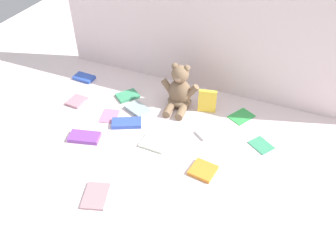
{
  "coord_description": "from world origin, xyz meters",
  "views": [
    {
      "loc": [
        0.42,
        -1.15,
        1.08
      ],
      "look_at": [
        -0.02,
        -0.1,
        0.1
      ],
      "focal_mm": 37.64,
      "sensor_mm": 36.0,
      "label": 1
    }
  ],
  "objects_px": {
    "book_case_9": "(96,196)",
    "book_case_3": "(203,170)",
    "book_case_13": "(261,145)",
    "book_case_0": "(210,131)",
    "book_case_6": "(77,101)",
    "book_case_11": "(137,109)",
    "book_case_2": "(241,116)",
    "book_case_12": "(84,78)",
    "book_case_7": "(155,143)",
    "teddy_bear": "(179,92)",
    "book_case_1": "(110,116)",
    "book_case_10": "(207,101)",
    "book_case_8": "(127,123)",
    "book_case_5": "(128,96)",
    "book_case_4": "(84,137)"
  },
  "relations": [
    {
      "from": "book_case_8",
      "to": "book_case_3",
      "type": "bearing_deg",
      "value": 45.8
    },
    {
      "from": "book_case_3",
      "to": "book_case_6",
      "type": "bearing_deg",
      "value": 82.74
    },
    {
      "from": "book_case_7",
      "to": "book_case_9",
      "type": "xyz_separation_m",
      "value": [
        -0.09,
        -0.35,
        -0.0
      ]
    },
    {
      "from": "book_case_8",
      "to": "book_case_0",
      "type": "bearing_deg",
      "value": 78.85
    },
    {
      "from": "book_case_0",
      "to": "book_case_8",
      "type": "distance_m",
      "value": 0.39
    },
    {
      "from": "book_case_4",
      "to": "book_case_2",
      "type": "bearing_deg",
      "value": -69.84
    },
    {
      "from": "book_case_9",
      "to": "book_case_11",
      "type": "xyz_separation_m",
      "value": [
        -0.09,
        0.54,
        0.0
      ]
    },
    {
      "from": "book_case_7",
      "to": "book_case_4",
      "type": "bearing_deg",
      "value": -70.93
    },
    {
      "from": "book_case_1",
      "to": "book_case_5",
      "type": "bearing_deg",
      "value": 73.81
    },
    {
      "from": "book_case_0",
      "to": "book_case_1",
      "type": "distance_m",
      "value": 0.49
    },
    {
      "from": "book_case_7",
      "to": "book_case_5",
      "type": "bearing_deg",
      "value": -131.75
    },
    {
      "from": "book_case_1",
      "to": "book_case_8",
      "type": "distance_m",
      "value": 0.11
    },
    {
      "from": "book_case_9",
      "to": "book_case_7",
      "type": "bearing_deg",
      "value": -121.43
    },
    {
      "from": "book_case_3",
      "to": "book_case_13",
      "type": "distance_m",
      "value": 0.31
    },
    {
      "from": "book_case_8",
      "to": "book_case_1",
      "type": "bearing_deg",
      "value": -127.32
    },
    {
      "from": "book_case_11",
      "to": "book_case_9",
      "type": "bearing_deg",
      "value": 33.5
    },
    {
      "from": "book_case_2",
      "to": "book_case_10",
      "type": "height_order",
      "value": "book_case_10"
    },
    {
      "from": "book_case_9",
      "to": "book_case_3",
      "type": "bearing_deg",
      "value": -157.85
    },
    {
      "from": "teddy_bear",
      "to": "book_case_6",
      "type": "relative_size",
      "value": 2.47
    },
    {
      "from": "book_case_5",
      "to": "book_case_10",
      "type": "bearing_deg",
      "value": -135.81
    },
    {
      "from": "book_case_2",
      "to": "book_case_10",
      "type": "relative_size",
      "value": 0.96
    },
    {
      "from": "book_case_6",
      "to": "book_case_3",
      "type": "bearing_deg",
      "value": 167.9
    },
    {
      "from": "book_case_13",
      "to": "book_case_0",
      "type": "bearing_deg",
      "value": 125.81
    },
    {
      "from": "teddy_bear",
      "to": "book_case_1",
      "type": "height_order",
      "value": "teddy_bear"
    },
    {
      "from": "book_case_2",
      "to": "book_case_3",
      "type": "xyz_separation_m",
      "value": [
        -0.06,
        -0.41,
        0.0
      ]
    },
    {
      "from": "book_case_3",
      "to": "book_case_9",
      "type": "distance_m",
      "value": 0.44
    },
    {
      "from": "book_case_10",
      "to": "book_case_13",
      "type": "relative_size",
      "value": 1.25
    },
    {
      "from": "book_case_1",
      "to": "book_case_4",
      "type": "relative_size",
      "value": 0.76
    },
    {
      "from": "book_case_1",
      "to": "book_case_9",
      "type": "distance_m",
      "value": 0.48
    },
    {
      "from": "book_case_11",
      "to": "book_case_13",
      "type": "relative_size",
      "value": 1.14
    },
    {
      "from": "teddy_bear",
      "to": "book_case_7",
      "type": "distance_m",
      "value": 0.31
    },
    {
      "from": "book_case_6",
      "to": "book_case_11",
      "type": "xyz_separation_m",
      "value": [
        0.31,
        0.06,
        0.0
      ]
    },
    {
      "from": "book_case_2",
      "to": "book_case_3",
      "type": "relative_size",
      "value": 1.17
    },
    {
      "from": "book_case_0",
      "to": "book_case_6",
      "type": "xyz_separation_m",
      "value": [
        -0.7,
        -0.05,
        0.0
      ]
    },
    {
      "from": "book_case_2",
      "to": "book_case_3",
      "type": "bearing_deg",
      "value": 110.9
    },
    {
      "from": "book_case_2",
      "to": "book_case_9",
      "type": "bearing_deg",
      "value": 89.22
    },
    {
      "from": "book_case_3",
      "to": "book_case_7",
      "type": "distance_m",
      "value": 0.26
    },
    {
      "from": "book_case_3",
      "to": "book_case_9",
      "type": "height_order",
      "value": "book_case_3"
    },
    {
      "from": "book_case_1",
      "to": "book_case_0",
      "type": "bearing_deg",
      "value": -5.22
    },
    {
      "from": "book_case_5",
      "to": "book_case_7",
      "type": "xyz_separation_m",
      "value": [
        0.28,
        -0.26,
        -0.0
      ]
    },
    {
      "from": "book_case_0",
      "to": "book_case_1",
      "type": "height_order",
      "value": "book_case_0"
    },
    {
      "from": "book_case_3",
      "to": "book_case_0",
      "type": "bearing_deg",
      "value": 18.82
    },
    {
      "from": "teddy_bear",
      "to": "book_case_9",
      "type": "bearing_deg",
      "value": -101.96
    },
    {
      "from": "book_case_2",
      "to": "book_case_12",
      "type": "bearing_deg",
      "value": 30.08
    },
    {
      "from": "book_case_0",
      "to": "book_case_3",
      "type": "distance_m",
      "value": 0.25
    },
    {
      "from": "book_case_1",
      "to": "book_case_13",
      "type": "distance_m",
      "value": 0.73
    },
    {
      "from": "book_case_5",
      "to": "book_case_11",
      "type": "distance_m",
      "value": 0.13
    },
    {
      "from": "book_case_9",
      "to": "book_case_13",
      "type": "bearing_deg",
      "value": -152.53
    },
    {
      "from": "book_case_6",
      "to": "book_case_10",
      "type": "bearing_deg",
      "value": -160.46
    },
    {
      "from": "book_case_10",
      "to": "book_case_11",
      "type": "relative_size",
      "value": 1.1
    }
  ]
}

